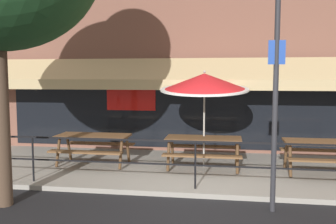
# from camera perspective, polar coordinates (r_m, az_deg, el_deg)

# --- Properties ---
(ground_plane) EXTENTS (120.00, 120.00, 0.00)m
(ground_plane) POSITION_cam_1_polar(r_m,az_deg,el_deg) (7.37, 3.95, -13.00)
(ground_plane) COLOR black
(patio_deck) EXTENTS (15.00, 4.00, 0.10)m
(patio_deck) POSITION_cam_1_polar(r_m,az_deg,el_deg) (9.27, 5.04, -8.79)
(patio_deck) COLOR #9E998E
(patio_deck) RESTS_ON ground
(restaurant_building) EXTENTS (15.00, 1.60, 8.51)m
(restaurant_building) POSITION_cam_1_polar(r_m,az_deg,el_deg) (11.36, 6.01, 15.04)
(restaurant_building) COLOR brown
(restaurant_building) RESTS_ON ground
(patio_railing) EXTENTS (13.84, 0.04, 0.97)m
(patio_railing) POSITION_cam_1_polar(r_m,az_deg,el_deg) (7.45, 4.19, -6.43)
(patio_railing) COLOR black
(patio_railing) RESTS_ON patio_deck
(picnic_table_left) EXTENTS (1.80, 1.42, 0.76)m
(picnic_table_left) POSITION_cam_1_polar(r_m,az_deg,el_deg) (9.61, -11.30, -4.36)
(picnic_table_left) COLOR brown
(picnic_table_left) RESTS_ON patio_deck
(picnic_table_centre) EXTENTS (1.80, 1.42, 0.76)m
(picnic_table_centre) POSITION_cam_1_polar(r_m,az_deg,el_deg) (9.05, 5.41, -4.88)
(picnic_table_centre) COLOR brown
(picnic_table_centre) RESTS_ON patio_deck
(picnic_table_right) EXTENTS (1.80, 1.42, 0.76)m
(picnic_table_right) POSITION_cam_1_polar(r_m,az_deg,el_deg) (9.24, 22.79, -5.08)
(picnic_table_right) COLOR brown
(picnic_table_right) RESTS_ON patio_deck
(patio_umbrella_centre) EXTENTS (2.14, 2.14, 2.40)m
(patio_umbrella_centre) POSITION_cam_1_polar(r_m,az_deg,el_deg) (9.11, 5.58, 4.51)
(patio_umbrella_centre) COLOR #B7B2A8
(patio_umbrella_centre) RESTS_ON patio_deck
(street_sign_pole) EXTENTS (0.28, 0.09, 3.79)m
(street_sign_pole) POSITION_cam_1_polar(r_m,az_deg,el_deg) (6.57, 16.04, 1.94)
(street_sign_pole) COLOR #2D2D33
(street_sign_pole) RESTS_ON ground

